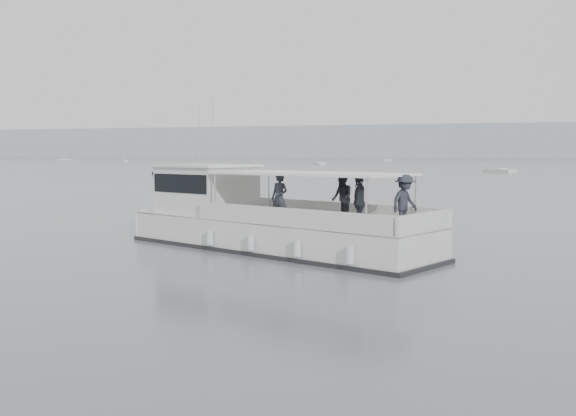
% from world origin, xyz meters
% --- Properties ---
extents(ground, '(1400.00, 1400.00, 0.00)m').
position_xyz_m(ground, '(0.00, 0.00, 0.00)').
color(ground, '#545D63').
rests_on(ground, ground).
extents(headland, '(1400.00, 90.00, 28.00)m').
position_xyz_m(headland, '(0.00, 560.00, 14.00)').
color(headland, '#939EA8').
rests_on(headland, ground).
extents(tour_boat, '(14.05, 8.42, 6.10)m').
position_xyz_m(tour_boat, '(1.17, 4.01, 1.00)').
color(tour_boat, silver).
rests_on(tour_boat, ground).
extents(moored_fleet, '(374.67, 330.61, 10.78)m').
position_xyz_m(moored_fleet, '(-48.65, 197.14, 0.36)').
color(moored_fleet, silver).
rests_on(moored_fleet, ground).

